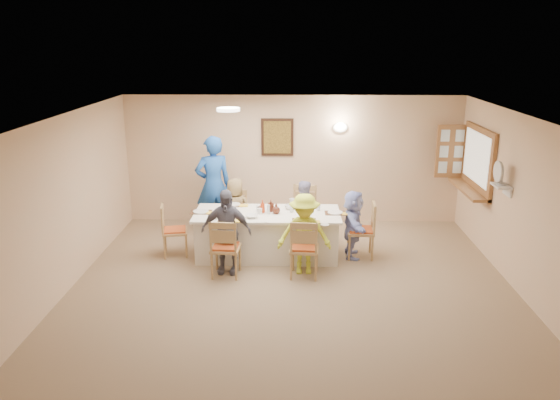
{
  "coord_description": "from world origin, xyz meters",
  "views": [
    {
      "loc": [
        -0.0,
        -6.92,
        3.51
      ],
      "look_at": [
        -0.2,
        1.4,
        1.05
      ],
      "focal_mm": 35.0,
      "sensor_mm": 36.0,
      "label": 1
    }
  ],
  "objects_px": {
    "diner_front_left": "(226,231)",
    "condiment_ketchup": "(263,207)",
    "dining_table": "(267,234)",
    "chair_back_right": "(303,214)",
    "chair_left_end": "(175,230)",
    "diner_front_right": "(304,234)",
    "serving_hatch": "(478,160)",
    "chair_right_end": "(361,230)",
    "diner_right_end": "(353,224)",
    "chair_front_left": "(226,247)",
    "desk_fan": "(500,176)",
    "diner_back_right": "(303,212)",
    "chair_back_left": "(236,216)",
    "diner_back_left": "(235,210)",
    "caregiver": "(213,185)",
    "chair_front_right": "(304,247)"
  },
  "relations": [
    {
      "from": "chair_front_left",
      "to": "diner_front_left",
      "type": "height_order",
      "value": "diner_front_left"
    },
    {
      "from": "diner_right_end",
      "to": "dining_table",
      "type": "bearing_deg",
      "value": 91.65
    },
    {
      "from": "chair_back_right",
      "to": "chair_left_end",
      "type": "distance_m",
      "value": 2.29
    },
    {
      "from": "chair_right_end",
      "to": "condiment_ketchup",
      "type": "distance_m",
      "value": 1.67
    },
    {
      "from": "chair_back_left",
      "to": "chair_front_right",
      "type": "distance_m",
      "value": 2.0
    },
    {
      "from": "dining_table",
      "to": "chair_front_right",
      "type": "distance_m",
      "value": 1.0
    },
    {
      "from": "chair_back_left",
      "to": "diner_right_end",
      "type": "height_order",
      "value": "diner_right_end"
    },
    {
      "from": "diner_back_left",
      "to": "serving_hatch",
      "type": "bearing_deg",
      "value": -168.04
    },
    {
      "from": "diner_back_right",
      "to": "diner_right_end",
      "type": "distance_m",
      "value": 1.07
    },
    {
      "from": "desk_fan",
      "to": "diner_front_right",
      "type": "height_order",
      "value": "desk_fan"
    },
    {
      "from": "diner_right_end",
      "to": "chair_front_left",
      "type": "bearing_deg",
      "value": 113.25
    },
    {
      "from": "serving_hatch",
      "to": "chair_right_end",
      "type": "bearing_deg",
      "value": -159.8
    },
    {
      "from": "chair_front_left",
      "to": "serving_hatch",
      "type": "bearing_deg",
      "value": -156.16
    },
    {
      "from": "dining_table",
      "to": "chair_back_right",
      "type": "relative_size",
      "value": 2.44
    },
    {
      "from": "diner_front_left",
      "to": "condiment_ketchup",
      "type": "xyz_separation_m",
      "value": [
        0.52,
        0.68,
        0.2
      ]
    },
    {
      "from": "serving_hatch",
      "to": "diner_back_right",
      "type": "bearing_deg",
      "value": -178.41
    },
    {
      "from": "diner_front_right",
      "to": "diner_right_end",
      "type": "xyz_separation_m",
      "value": [
        0.82,
        0.68,
        -0.06
      ]
    },
    {
      "from": "diner_back_right",
      "to": "caregiver",
      "type": "bearing_deg",
      "value": -9.04
    },
    {
      "from": "serving_hatch",
      "to": "chair_left_end",
      "type": "height_order",
      "value": "serving_hatch"
    },
    {
      "from": "chair_left_end",
      "to": "diner_front_right",
      "type": "height_order",
      "value": "diner_front_right"
    },
    {
      "from": "diner_right_end",
      "to": "caregiver",
      "type": "height_order",
      "value": "caregiver"
    },
    {
      "from": "chair_front_left",
      "to": "chair_right_end",
      "type": "xyz_separation_m",
      "value": [
        2.15,
        0.8,
        0.01
      ]
    },
    {
      "from": "chair_right_end",
      "to": "diner_right_end",
      "type": "height_order",
      "value": "diner_right_end"
    },
    {
      "from": "diner_front_right",
      "to": "diner_right_end",
      "type": "relative_size",
      "value": 1.11
    },
    {
      "from": "desk_fan",
      "to": "chair_front_left",
      "type": "bearing_deg",
      "value": -177.02
    },
    {
      "from": "desk_fan",
      "to": "chair_back_left",
      "type": "relative_size",
      "value": 0.34
    },
    {
      "from": "diner_back_left",
      "to": "diner_front_left",
      "type": "distance_m",
      "value": 1.36
    },
    {
      "from": "diner_back_left",
      "to": "chair_left_end",
      "type": "bearing_deg",
      "value": 46.41
    },
    {
      "from": "chair_front_right",
      "to": "caregiver",
      "type": "xyz_separation_m",
      "value": [
        -1.65,
        1.95,
        0.45
      ]
    },
    {
      "from": "dining_table",
      "to": "diner_front_left",
      "type": "height_order",
      "value": "diner_front_left"
    },
    {
      "from": "chair_left_end",
      "to": "diner_back_right",
      "type": "height_order",
      "value": "diner_back_right"
    },
    {
      "from": "chair_back_left",
      "to": "chair_left_end",
      "type": "relative_size",
      "value": 1.0
    },
    {
      "from": "chair_back_right",
      "to": "diner_front_right",
      "type": "height_order",
      "value": "diner_front_right"
    },
    {
      "from": "dining_table",
      "to": "diner_front_right",
      "type": "height_order",
      "value": "diner_front_right"
    },
    {
      "from": "chair_right_end",
      "to": "chair_back_left",
      "type": "bearing_deg",
      "value": -107.76
    },
    {
      "from": "desk_fan",
      "to": "chair_front_right",
      "type": "distance_m",
      "value": 3.12
    },
    {
      "from": "caregiver",
      "to": "chair_back_left",
      "type": "bearing_deg",
      "value": 120.44
    },
    {
      "from": "dining_table",
      "to": "chair_back_right",
      "type": "distance_m",
      "value": 1.01
    },
    {
      "from": "diner_back_right",
      "to": "chair_back_left",
      "type": "bearing_deg",
      "value": 1.15
    },
    {
      "from": "diner_back_right",
      "to": "chair_right_end",
      "type": "bearing_deg",
      "value": 151.27
    },
    {
      "from": "desk_fan",
      "to": "diner_front_left",
      "type": "relative_size",
      "value": 0.22
    },
    {
      "from": "chair_left_end",
      "to": "diner_front_right",
      "type": "distance_m",
      "value": 2.26
    },
    {
      "from": "chair_right_end",
      "to": "diner_back_right",
      "type": "relative_size",
      "value": 0.84
    },
    {
      "from": "desk_fan",
      "to": "diner_front_left",
      "type": "xyz_separation_m",
      "value": [
        -4.12,
        -0.09,
        -0.88
      ]
    },
    {
      "from": "serving_hatch",
      "to": "condiment_ketchup",
      "type": "bearing_deg",
      "value": -168.28
    },
    {
      "from": "caregiver",
      "to": "condiment_ketchup",
      "type": "bearing_deg",
      "value": 108.48
    },
    {
      "from": "chair_front_left",
      "to": "diner_front_left",
      "type": "relative_size",
      "value": 0.7
    },
    {
      "from": "diner_front_left",
      "to": "condiment_ketchup",
      "type": "bearing_deg",
      "value": 58.08
    },
    {
      "from": "chair_front_right",
      "to": "caregiver",
      "type": "relative_size",
      "value": 0.51
    },
    {
      "from": "serving_hatch",
      "to": "diner_front_left",
      "type": "height_order",
      "value": "serving_hatch"
    }
  ]
}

